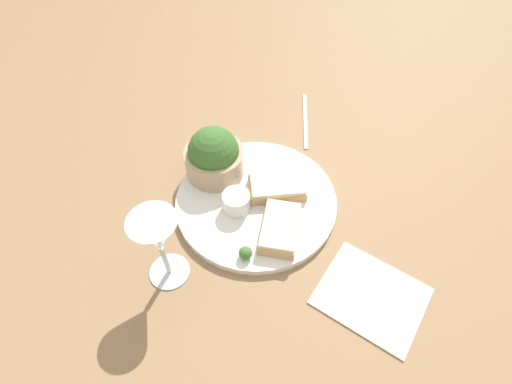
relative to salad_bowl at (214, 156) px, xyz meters
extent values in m
plane|color=#93704C|center=(0.01, -0.10, -0.06)|extent=(4.00, 4.00, 0.00)
cylinder|color=white|center=(0.01, -0.10, -0.05)|extent=(0.30, 0.30, 0.01)
cylinder|color=tan|center=(0.00, 0.00, -0.01)|extent=(0.11, 0.11, 0.05)
sphere|color=#3D6B2D|center=(0.00, 0.00, 0.01)|extent=(0.09, 0.09, 0.09)
cylinder|color=white|center=(-0.03, -0.09, -0.02)|extent=(0.05, 0.05, 0.04)
cylinder|color=beige|center=(-0.03, -0.09, -0.01)|extent=(0.04, 0.04, 0.01)
cube|color=tan|center=(0.05, -0.12, -0.03)|extent=(0.12, 0.11, 0.02)
cube|color=beige|center=(0.05, -0.12, -0.02)|extent=(0.11, 0.11, 0.01)
cube|color=tan|center=(-0.01, -0.18, -0.03)|extent=(0.12, 0.11, 0.02)
cube|color=beige|center=(-0.01, -0.18, -0.02)|extent=(0.11, 0.10, 0.01)
cylinder|color=silver|center=(-0.19, -0.10, -0.05)|extent=(0.07, 0.07, 0.01)
cylinder|color=silver|center=(-0.19, -0.10, -0.01)|extent=(0.01, 0.01, 0.07)
cone|color=silver|center=(-0.19, -0.10, 0.06)|extent=(0.07, 0.07, 0.07)
sphere|color=#477533|center=(-0.09, -0.18, -0.03)|extent=(0.02, 0.02, 0.02)
cube|color=beige|center=(0.01, -0.36, -0.05)|extent=(0.16, 0.18, 0.01)
cube|color=silver|center=(0.25, -0.02, -0.05)|extent=(0.14, 0.12, 0.01)
camera|label=1|loc=(-0.31, -0.42, 0.54)|focal=28.00mm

